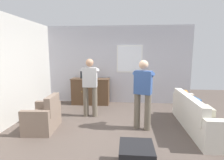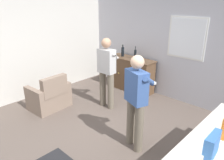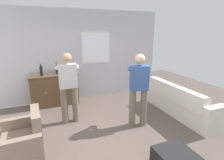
{
  "view_description": "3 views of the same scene",
  "coord_description": "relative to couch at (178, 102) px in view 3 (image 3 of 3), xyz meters",
  "views": [
    {
      "loc": [
        0.31,
        -3.77,
        1.85
      ],
      "look_at": [
        -0.04,
        0.42,
        1.19
      ],
      "focal_mm": 28.0,
      "sensor_mm": 36.0,
      "label": 1
    },
    {
      "loc": [
        2.66,
        -2.31,
        2.51
      ],
      "look_at": [
        0.09,
        0.39,
        1.09
      ],
      "focal_mm": 35.0,
      "sensor_mm": 36.0,
      "label": 2
    },
    {
      "loc": [
        -1.24,
        -2.89,
        2.14
      ],
      "look_at": [
        0.07,
        0.36,
        1.16
      ],
      "focal_mm": 28.0,
      "sensor_mm": 36.0,
      "label": 3
    }
  ],
  "objects": [
    {
      "name": "couch",
      "position": [
        0.0,
        0.0,
        0.0
      ],
      "size": [
        0.57,
        2.26,
        0.82
      ],
      "color": "silver",
      "rests_on": "ground"
    },
    {
      "name": "wall_back_with_window",
      "position": [
        -1.96,
        2.23,
        1.07
      ],
      "size": [
        5.2,
        0.15,
        2.8
      ],
      "color": "silver",
      "rests_on": "ground"
    },
    {
      "name": "bottle_liquor_amber",
      "position": [
        -2.85,
        1.89,
        0.73
      ],
      "size": [
        0.07,
        0.07,
        0.35
      ],
      "color": "black",
      "rests_on": "sideboard_cabinet"
    },
    {
      "name": "sideboard_cabinet",
      "position": [
        -2.95,
        1.87,
        0.14
      ],
      "size": [
        1.36,
        0.49,
        0.93
      ],
      "color": "brown",
      "rests_on": "ground"
    },
    {
      "name": "armchair",
      "position": [
        -3.64,
        -0.35,
        -0.04
      ],
      "size": [
        0.69,
        0.92,
        0.85
      ],
      "color": "#7F6B5B",
      "rests_on": "ground"
    },
    {
      "name": "person_standing_left",
      "position": [
        -2.7,
        0.65,
        0.6
      ],
      "size": [
        0.56,
        0.48,
        1.68
      ],
      "color": "#6B6051",
      "rests_on": "ground"
    },
    {
      "name": "ground",
      "position": [
        -1.97,
        -0.43,
        -0.33
      ],
      "size": [
        10.4,
        10.4,
        0.0
      ],
      "primitive_type": "plane",
      "color": "brown"
    },
    {
      "name": "bottle_wine_green",
      "position": [
        -3.27,
        1.86,
        0.74
      ],
      "size": [
        0.08,
        0.08,
        0.33
      ],
      "color": "black",
      "rests_on": "sideboard_cabinet"
    },
    {
      "name": "person_standing_right",
      "position": [
        -1.27,
        -0.1,
        0.6
      ],
      "size": [
        0.53,
        0.52,
        1.68
      ],
      "color": "#6B6051",
      "rests_on": "ground"
    }
  ]
}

